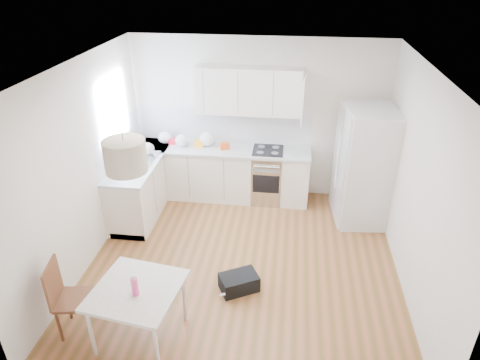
{
  "coord_description": "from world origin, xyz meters",
  "views": [
    {
      "loc": [
        0.56,
        -4.68,
        3.83
      ],
      "look_at": [
        -0.09,
        0.4,
        1.09
      ],
      "focal_mm": 32.0,
      "sensor_mm": 36.0,
      "label": 1
    }
  ],
  "objects_px": {
    "dining_table": "(137,294)",
    "refrigerator": "(365,166)",
    "gym_bag": "(239,282)",
    "dining_chair": "(75,298)"
  },
  "relations": [
    {
      "from": "refrigerator",
      "to": "gym_bag",
      "type": "relative_size",
      "value": 3.91
    },
    {
      "from": "refrigerator",
      "to": "dining_table",
      "type": "relative_size",
      "value": 1.83
    },
    {
      "from": "refrigerator",
      "to": "dining_table",
      "type": "height_order",
      "value": "refrigerator"
    },
    {
      "from": "dining_chair",
      "to": "gym_bag",
      "type": "xyz_separation_m",
      "value": [
        1.71,
        0.88,
        -0.36
      ]
    },
    {
      "from": "dining_table",
      "to": "refrigerator",
      "type": "bearing_deg",
      "value": 54.93
    },
    {
      "from": "dining_table",
      "to": "gym_bag",
      "type": "height_order",
      "value": "dining_table"
    },
    {
      "from": "dining_table",
      "to": "gym_bag",
      "type": "relative_size",
      "value": 2.14
    },
    {
      "from": "dining_chair",
      "to": "gym_bag",
      "type": "relative_size",
      "value": 1.99
    },
    {
      "from": "dining_table",
      "to": "dining_chair",
      "type": "relative_size",
      "value": 1.08
    },
    {
      "from": "refrigerator",
      "to": "gym_bag",
      "type": "distance_m",
      "value": 2.71
    }
  ]
}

